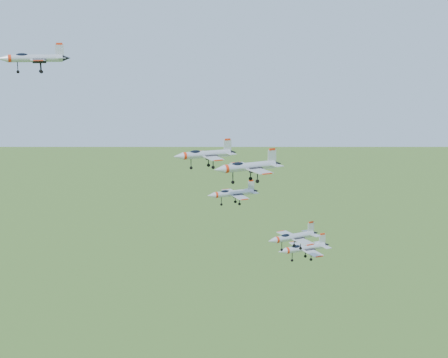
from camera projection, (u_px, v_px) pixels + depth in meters
jet_lead at (33, 58)px, 109.47m from camera, size 12.48×10.52×3.36m
jet_left_high at (205, 154)px, 124.60m from camera, size 13.67×11.41×3.65m
jet_right_high at (248, 167)px, 105.41m from camera, size 13.16×10.90×3.52m
jet_left_low at (233, 193)px, 134.38m from camera, size 12.19×10.18×3.26m
jet_right_low at (293, 237)px, 116.30m from camera, size 11.43×9.42×3.06m
jet_trail at (304, 248)px, 130.38m from camera, size 12.57×10.48×3.36m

